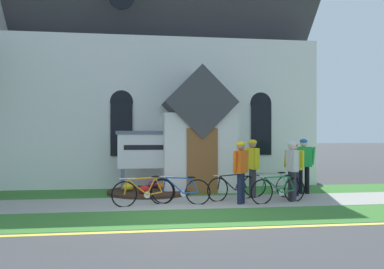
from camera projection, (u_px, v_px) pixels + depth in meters
name	position (u px, v px, depth m)	size (l,w,h in m)	color
ground	(168.00, 191.00, 13.42)	(140.00, 140.00, 0.00)	#3D3D3F
sidewalk_slab	(117.00, 204.00, 10.94)	(32.00, 2.12, 0.01)	#99968E
grass_verge	(113.00, 220.00, 8.90)	(32.00, 2.01, 0.01)	#38722D
church_lawn	(120.00, 193.00, 13.03)	(24.00, 2.08, 0.01)	#38722D
curb_paint_stripe	(110.00, 232.00, 7.76)	(28.00, 0.16, 0.01)	yellow
church_building	(116.00, 64.00, 18.82)	(14.93, 12.21, 14.91)	white
church_sign	(149.00, 152.00, 13.22)	(2.16, 0.16, 2.02)	slate
flower_bed	(149.00, 191.00, 12.94)	(2.68, 2.68, 0.34)	#382319
bicycle_red	(232.00, 187.00, 11.61)	(1.60, 0.66, 0.81)	black
bicycle_black	(180.00, 190.00, 10.98)	(1.59, 0.66, 0.78)	black
bicycle_blue	(144.00, 192.00, 10.71)	(1.68, 0.51, 0.81)	black
bicycle_white	(279.00, 190.00, 11.12)	(1.72, 0.47, 0.80)	black
bicycle_silver	(271.00, 185.00, 12.13)	(1.59, 0.67, 0.80)	black
cyclist_in_green_jersey	(241.00, 167.00, 10.94)	(0.53, 0.54, 1.71)	#191E38
cyclist_in_red_jersey	(304.00, 161.00, 12.81)	(0.66, 0.35, 1.76)	black
cyclist_in_yellow_jersey	(252.00, 163.00, 12.02)	(0.33, 0.77, 1.75)	#2D2D33
cyclist_in_orange_jersey	(292.00, 166.00, 11.49)	(0.27, 0.69, 1.70)	#2D2D33
cyclist_in_white_jersey	(294.00, 165.00, 12.33)	(0.48, 0.58, 1.65)	#191E38
roadside_conifer	(264.00, 56.00, 17.51)	(4.29, 4.29, 8.15)	#4C3823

